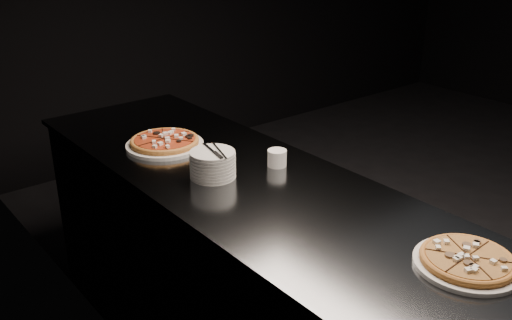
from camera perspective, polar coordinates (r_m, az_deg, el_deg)
floor at (r=4.14m, az=23.37°, el=-5.62°), size 5.00×5.00×0.00m
wall_left at (r=1.84m, az=-9.86°, el=8.54°), size 0.02×5.00×2.80m
counter at (r=2.43m, az=-0.57°, el=-11.93°), size 0.74×2.44×0.92m
pizza_mushroom at (r=1.78m, az=20.37°, el=-9.41°), size 0.31×0.31×0.04m
pizza_tomato at (r=2.54m, az=-9.11°, el=1.77°), size 0.34×0.34×0.04m
plate_stack at (r=2.21m, az=-4.35°, el=-0.42°), size 0.18×0.18×0.11m
cutlery at (r=2.18m, az=-4.04°, el=0.85°), size 0.10×0.18×0.01m
ramekin at (r=2.31m, az=2.12°, el=0.25°), size 0.08×0.08×0.07m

